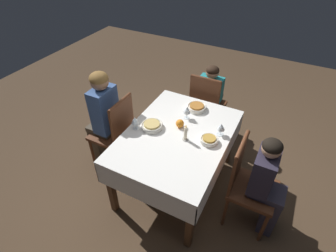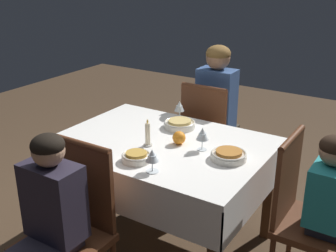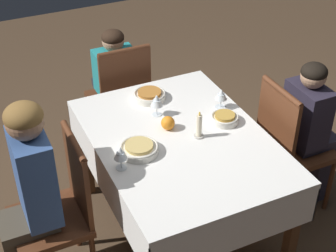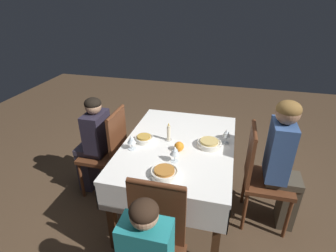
# 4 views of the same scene
# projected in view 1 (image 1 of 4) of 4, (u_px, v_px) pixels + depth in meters

# --- Properties ---
(ground_plane) EXTENTS (8.00, 8.00, 0.00)m
(ground_plane) POSITION_uv_depth(u_px,v_px,m) (176.00, 182.00, 3.06)
(ground_plane) COLOR #4C3826
(dining_table) EXTENTS (1.35, 0.98, 0.75)m
(dining_table) POSITION_uv_depth(u_px,v_px,m) (177.00, 141.00, 2.64)
(dining_table) COLOR white
(dining_table) RESTS_ON ground_plane
(chair_north) EXTENTS (0.41, 0.42, 0.97)m
(chair_north) POSITION_uv_depth(u_px,v_px,m) (116.00, 130.00, 2.96)
(chair_north) COLOR #562D19
(chair_north) RESTS_ON ground_plane
(chair_south) EXTENTS (0.41, 0.42, 0.97)m
(chair_south) POSITION_uv_depth(u_px,v_px,m) (247.00, 182.00, 2.41)
(chair_south) COLOR #562D19
(chair_south) RESTS_ON ground_plane
(chair_east) EXTENTS (0.42, 0.41, 0.97)m
(chair_east) POSITION_uv_depth(u_px,v_px,m) (206.00, 104.00, 3.38)
(chair_east) COLOR #562D19
(chair_east) RESTS_ON ground_plane
(person_adult_denim) EXTENTS (0.30, 0.34, 1.24)m
(person_adult_denim) POSITION_uv_depth(u_px,v_px,m) (102.00, 115.00, 2.91)
(person_adult_denim) COLOR #4C4233
(person_adult_denim) RESTS_ON ground_plane
(person_child_dark) EXTENTS (0.30, 0.33, 1.08)m
(person_child_dark) POSITION_uv_depth(u_px,v_px,m) (267.00, 184.00, 2.31)
(person_child_dark) COLOR #383342
(person_child_dark) RESTS_ON ground_plane
(person_child_teal) EXTENTS (0.33, 0.30, 1.01)m
(person_child_teal) POSITION_uv_depth(u_px,v_px,m) (211.00, 95.00, 3.48)
(person_child_teal) COLOR #282833
(person_child_teal) RESTS_ON ground_plane
(bowl_north) EXTENTS (0.22, 0.22, 0.06)m
(bowl_north) POSITION_uv_depth(u_px,v_px,m) (152.00, 125.00, 2.64)
(bowl_north) COLOR silver
(bowl_north) RESTS_ON dining_table
(wine_glass_north) EXTENTS (0.07, 0.07, 0.14)m
(wine_glass_north) POSITION_uv_depth(u_px,v_px,m) (135.00, 121.00, 2.59)
(wine_glass_north) COLOR white
(wine_glass_north) RESTS_ON dining_table
(bowl_south) EXTENTS (0.17, 0.17, 0.06)m
(bowl_south) POSITION_uv_depth(u_px,v_px,m) (209.00, 140.00, 2.48)
(bowl_south) COLOR silver
(bowl_south) RESTS_ON dining_table
(wine_glass_south) EXTENTS (0.08, 0.08, 0.13)m
(wine_glass_south) POSITION_uv_depth(u_px,v_px,m) (221.00, 127.00, 2.52)
(wine_glass_south) COLOR white
(wine_glass_south) RESTS_ON dining_table
(bowl_east) EXTENTS (0.21, 0.21, 0.06)m
(bowl_east) POSITION_uv_depth(u_px,v_px,m) (197.00, 107.00, 2.89)
(bowl_east) COLOR silver
(bowl_east) RESTS_ON dining_table
(wine_glass_east) EXTENTS (0.08, 0.08, 0.15)m
(wine_glass_east) POSITION_uv_depth(u_px,v_px,m) (187.00, 110.00, 2.72)
(wine_glass_east) COLOR white
(wine_glass_east) RESTS_ON dining_table
(candle_centerpiece) EXTENTS (0.06, 0.06, 0.18)m
(candle_centerpiece) POSITION_uv_depth(u_px,v_px,m) (185.00, 134.00, 2.48)
(candle_centerpiece) COLOR beige
(candle_centerpiece) RESTS_ON dining_table
(orange_fruit) EXTENTS (0.08, 0.08, 0.08)m
(orange_fruit) POSITION_uv_depth(u_px,v_px,m) (180.00, 123.00, 2.64)
(orange_fruit) COLOR orange
(orange_fruit) RESTS_ON dining_table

